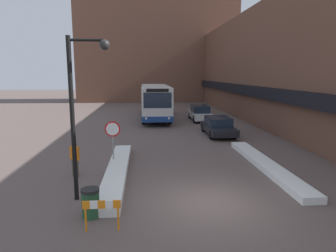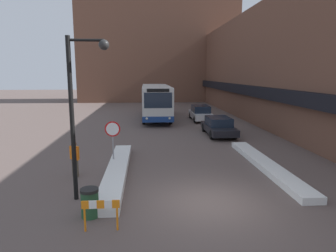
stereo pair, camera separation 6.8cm
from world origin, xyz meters
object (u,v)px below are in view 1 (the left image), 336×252
at_px(construction_barricade, 102,209).
at_px(street_lamp, 80,100).
at_px(city_bus, 155,101).
at_px(parked_car_front, 218,126).
at_px(parked_car_middle, 200,113).
at_px(pedestrian, 75,156).
at_px(trash_bin, 91,203).
at_px(stop_sign, 113,134).

bearing_deg(construction_barricade, street_lamp, 111.81).
bearing_deg(city_bus, construction_barricade, -96.19).
xyz_separation_m(parked_car_front, parked_car_middle, (-0.00, 7.37, 0.03)).
xyz_separation_m(parked_car_front, pedestrian, (-8.64, -8.59, 0.28)).
bearing_deg(trash_bin, parked_car_front, 59.91).
bearing_deg(pedestrian, city_bus, 116.41).
height_order(parked_car_front, trash_bin, parked_car_front).
distance_m(pedestrian, construction_barricade, 5.24).
bearing_deg(pedestrian, stop_sign, 82.45).
bearing_deg(parked_car_front, construction_barricade, -116.76).
bearing_deg(city_bus, parked_car_front, -63.17).
xyz_separation_m(stop_sign, construction_barricade, (0.29, -6.31, -0.97)).
bearing_deg(pedestrian, street_lamp, -30.30).
relative_size(street_lamp, construction_barricade, 5.30).
xyz_separation_m(parked_car_middle, pedestrian, (-8.64, -15.95, 0.24)).
distance_m(city_bus, parked_car_front, 9.80).
xyz_separation_m(street_lamp, pedestrian, (-0.90, 2.54, -2.68)).
height_order(parked_car_middle, construction_barricade, parked_car_middle).
relative_size(city_bus, street_lamp, 1.87).
distance_m(parked_car_front, street_lamp, 13.87).
xyz_separation_m(parked_car_front, construction_barricade, (-6.80, -13.49, -0.02)).
xyz_separation_m(street_lamp, trash_bin, (0.46, -1.45, -3.17)).
relative_size(city_bus, pedestrian, 6.77).
relative_size(parked_car_middle, street_lamp, 0.80).
height_order(street_lamp, construction_barricade, street_lamp).
distance_m(street_lamp, construction_barricade, 3.92).
relative_size(pedestrian, trash_bin, 1.69).
xyz_separation_m(city_bus, street_lamp, (-3.35, -19.81, 1.82)).
bearing_deg(city_bus, parked_car_middle, -16.74).
xyz_separation_m(parked_car_front, trash_bin, (-7.28, -12.57, -0.21)).
height_order(city_bus, trash_bin, city_bus).
relative_size(stop_sign, pedestrian, 1.41).
distance_m(parked_car_middle, construction_barricade, 21.93).
relative_size(parked_car_middle, trash_bin, 4.89).
distance_m(city_bus, parked_car_middle, 4.72).
bearing_deg(construction_barricade, stop_sign, 92.61).
bearing_deg(street_lamp, parked_car_front, 55.15).
xyz_separation_m(parked_car_middle, stop_sign, (-7.09, -14.54, 0.92)).
height_order(city_bus, parked_car_middle, city_bus).
height_order(parked_car_front, pedestrian, pedestrian).
height_order(pedestrian, construction_barricade, pedestrian).
relative_size(parked_car_front, trash_bin, 4.79).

